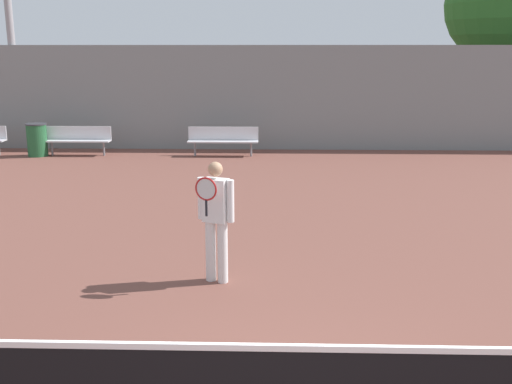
{
  "coord_description": "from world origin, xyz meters",
  "views": [
    {
      "loc": [
        -0.24,
        -4.11,
        3.15
      ],
      "look_at": [
        -0.51,
        4.87,
        0.99
      ],
      "focal_mm": 42.0,
      "sensor_mm": 36.0,
      "label": 1
    }
  ],
  "objects": [
    {
      "name": "tennis_player",
      "position": [
        -1.01,
        3.66,
        0.94
      ],
      "size": [
        0.51,
        0.48,
        1.68
      ],
      "rotation": [
        0.0,
        0.0,
        -0.36
      ],
      "color": "silver",
      "rests_on": "ground_plane"
    },
    {
      "name": "trash_bin",
      "position": [
        -7.31,
        13.42,
        0.49
      ],
      "size": [
        0.61,
        0.61,
        0.98
      ],
      "color": "#235B33",
      "rests_on": "ground_plane"
    },
    {
      "name": "back_fence",
      "position": [
        0.0,
        14.85,
        1.63
      ],
      "size": [
        31.89,
        0.06,
        3.25
      ],
      "color": "gray",
      "rests_on": "ground_plane"
    },
    {
      "name": "bench_adjacent_court",
      "position": [
        -6.14,
        13.64,
        0.53
      ],
      "size": [
        1.97,
        0.4,
        0.86
      ],
      "color": "silver",
      "rests_on": "ground_plane"
    },
    {
      "name": "tree_green_tall",
      "position": [
        8.4,
        19.49,
        4.73
      ],
      "size": [
        4.45,
        4.45,
        6.98
      ],
      "color": "brown",
      "rests_on": "ground_plane"
    },
    {
      "name": "bench_courtside_far",
      "position": [
        -1.75,
        13.64,
        0.54
      ],
      "size": [
        2.11,
        0.4,
        0.86
      ],
      "color": "silver",
      "rests_on": "ground_plane"
    }
  ]
}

